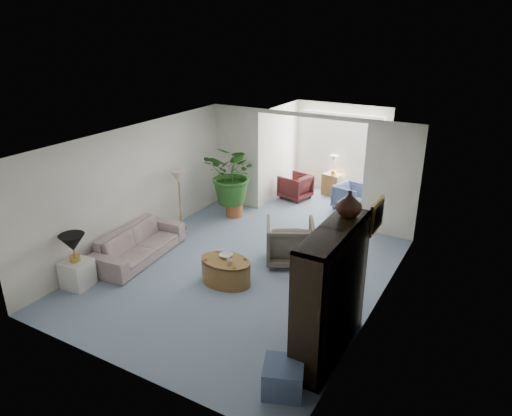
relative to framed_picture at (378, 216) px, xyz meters
The scene contains 26 objects.
floor 2.99m from the framed_picture, behind, with size 6.00×6.00×0.00m, color #7E90A6.
sunroom_floor 5.16m from the framed_picture, 120.36° to the left, with size 2.60×2.60×0.00m, color #7E90A6.
back_pier_left 5.37m from the framed_picture, 144.59° to the left, with size 1.20×0.12×2.50m, color white.
back_pier_right 3.18m from the framed_picture, 100.24° to the left, with size 1.20×0.12×2.50m, color white.
back_header 4.03m from the framed_picture, 128.43° to the left, with size 2.60×0.12×0.10m, color white.
window_pane 5.83m from the framed_picture, 114.98° to the left, with size 2.20×0.02×1.50m, color white.
window_blinds 5.81m from the framed_picture, 115.11° to the left, with size 2.20×0.02×1.50m, color white.
framed_picture is the anchor object (origin of this frame).
sofa 4.73m from the framed_picture, behind, with size 2.10×0.82×0.61m, color #B5A999.
end_table 5.21m from the framed_picture, 160.18° to the right, with size 0.45×0.45×0.50m, color silver.
table_lamp 5.08m from the framed_picture, 160.18° to the right, with size 0.44×0.44×0.30m, color black.
floor_lamp 4.81m from the framed_picture, 166.17° to the left, with size 0.36×0.36×0.28m, color beige.
coffee_table 2.93m from the framed_picture, behind, with size 0.95×0.95×0.45m, color brown.
coffee_bowl 2.84m from the framed_picture, behind, with size 0.23×0.23×0.06m, color beige.
coffee_cup 2.68m from the framed_picture, behind, with size 0.10×0.10×0.10m, color beige.
wingback_chair 2.46m from the framed_picture, 152.51° to the left, with size 0.90×0.93×0.85m, color #615A4D.
side_table_dark 2.22m from the framed_picture, 132.48° to the left, with size 0.49×0.39×0.58m, color black.
entertainment_cabinet 1.42m from the framed_picture, 101.04° to the right, with size 0.46×1.71×1.90m, color black.
cabinet_urn 0.81m from the framed_picture, 108.72° to the right, with size 0.35×0.35×0.36m, color black.
ottoman 2.69m from the framed_picture, 101.06° to the right, with size 0.50×0.50×0.40m, color slate.
plant_pot 4.94m from the framed_picture, 149.16° to the left, with size 0.40×0.40×0.32m, color #A0562E.
house_plant 4.73m from the framed_picture, 149.16° to the left, with size 1.31×1.13×1.45m, color #2A5F20.
sunroom_chair_blue 4.77m from the framed_picture, 112.73° to the left, with size 0.68×0.70×0.64m, color slate.
sunroom_chair_maroon 5.50m from the framed_picture, 127.79° to the left, with size 0.70×0.72×0.65m, color #521C1F.
sunroom_table 5.73m from the framed_picture, 116.87° to the left, with size 0.48×0.37×0.59m, color brown.
shelf_clutter 1.46m from the framed_picture, 102.14° to the right, with size 0.30×1.20×1.06m.
Camera 1 is at (4.05, -6.55, 4.38)m, focal length 33.01 mm.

